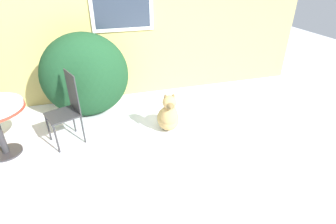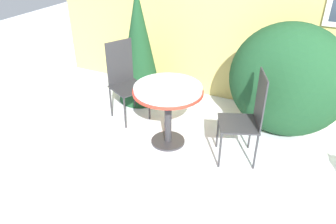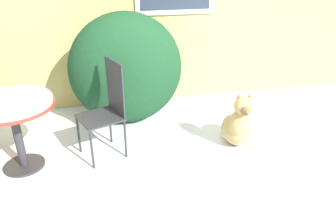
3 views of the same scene
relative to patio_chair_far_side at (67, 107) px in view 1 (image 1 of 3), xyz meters
The scene contains 5 objects.
ground_plane 1.18m from the patio_chair_far_side, 55.52° to the right, with size 16.00×16.00×0.00m, color white.
house_wall 1.87m from the patio_chair_far_side, 65.58° to the left, with size 8.00×0.10×3.39m.
shrub_left 0.78m from the patio_chair_far_side, 68.66° to the left, with size 1.38×0.84×1.39m.
patio_chair_far_side is the anchor object (origin of this frame).
dog 1.46m from the patio_chair_far_side, ahead, with size 0.42×0.72×0.66m.
Camera 1 is at (-0.15, -2.60, 2.27)m, focal length 28.00 mm.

